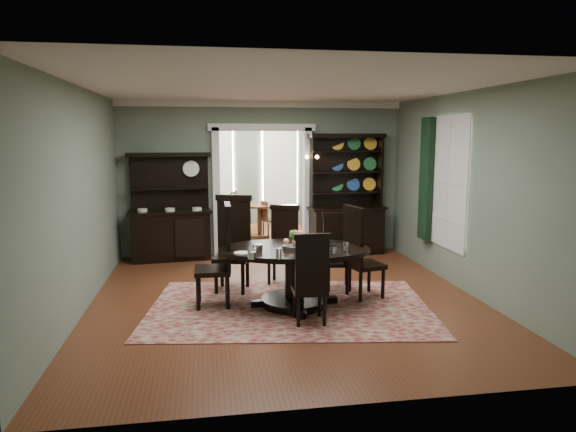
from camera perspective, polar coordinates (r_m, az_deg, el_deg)
name	(u,v)px	position (r m, az deg, el deg)	size (l,w,h in m)	color
room	(285,191)	(7.22, -0.31, 2.84)	(5.51, 6.01, 3.01)	brown
parlor	(251,170)	(12.66, -4.15, 5.15)	(3.51, 3.50, 3.01)	brown
doorway_trim	(262,173)	(10.14, -2.89, 4.81)	(2.08, 0.25, 2.57)	silver
right_window	(437,181)	(8.87, 16.27, 3.77)	(0.15, 1.47, 2.12)	white
wall_sconce	(311,159)	(10.12, 2.58, 6.35)	(0.27, 0.21, 0.21)	#CA7F36
rug	(290,307)	(7.16, 0.19, -10.10)	(3.80, 2.47, 0.01)	maroon
dining_table	(294,266)	(7.10, 0.72, -5.52)	(2.22, 2.15, 0.82)	black
centerpiece	(294,244)	(6.94, 0.66, -3.13)	(1.55, 1.00, 0.25)	silver
chair_far_left	(233,240)	(7.88, -6.11, -2.69)	(0.65, 0.63, 1.45)	black
chair_far_mid	(284,242)	(8.24, -0.50, -2.90)	(0.59, 0.57, 1.24)	black
chair_far_right	(337,249)	(7.98, 5.47, -3.64)	(0.47, 0.45, 1.16)	black
chair_end_left	(221,253)	(7.11, -7.45, -4.08)	(0.51, 0.55, 1.43)	black
chair_end_right	(359,250)	(7.45, 7.87, -3.79)	(0.58, 0.60, 1.35)	black
chair_near	(311,277)	(6.36, 2.56, -6.79)	(0.46, 0.43, 1.18)	black
sideboard	(171,223)	(9.97, -12.92, -0.74)	(1.58, 0.69, 2.03)	black
welsh_dresser	(346,211)	(10.28, 6.48, 0.59)	(1.57, 0.69, 2.38)	black
parlor_table	(260,216)	(11.89, -3.18, 0.00)	(0.83, 0.83, 0.77)	#593619
parlor_chair_left	(229,212)	(12.09, -6.54, 0.41)	(0.50, 0.49, 1.06)	#593619
parlor_chair_right	(268,218)	(11.83, -2.20, -0.24)	(0.40, 0.39, 0.86)	#593619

